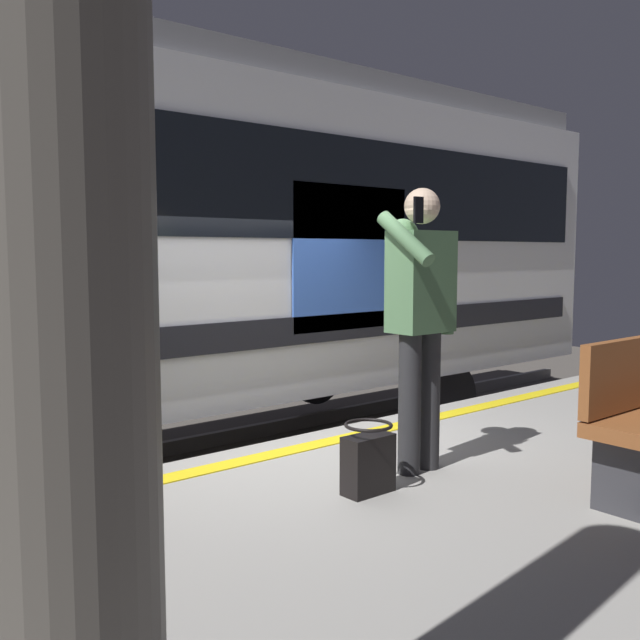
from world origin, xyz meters
TOP-DOWN VIEW (x-y plane):
  - ground_plane at (0.00, 0.00)m, footprint 24.16×24.16m
  - platform at (0.00, 2.04)m, footprint 12.25×4.07m
  - safety_line at (0.00, 0.30)m, footprint 12.00×0.16m
  - track_rail_near at (0.00, -1.34)m, footprint 15.92×0.08m
  - track_rail_far at (0.00, -2.77)m, footprint 15.92×0.08m
  - train_carriage at (0.84, -2.05)m, footprint 11.65×2.92m
  - passenger at (-0.20, 1.15)m, footprint 0.57×0.55m
  - handbag at (0.34, 1.26)m, footprint 0.30×0.28m
  - station_column at (2.62, 2.82)m, footprint 0.39×0.39m

SIDE VIEW (x-z plane):
  - ground_plane at x=0.00m, z-range 0.00..0.00m
  - track_rail_near at x=0.00m, z-range 0.00..0.16m
  - track_rail_far at x=0.00m, z-range 0.00..0.16m
  - platform at x=0.00m, z-range 0.00..0.86m
  - safety_line at x=0.00m, z-range 0.86..0.87m
  - handbag at x=0.34m, z-range 0.84..1.25m
  - passenger at x=-0.20m, z-range 1.02..2.79m
  - train_carriage at x=0.84m, z-range 0.54..4.31m
  - station_column at x=2.62m, z-range 0.86..4.29m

